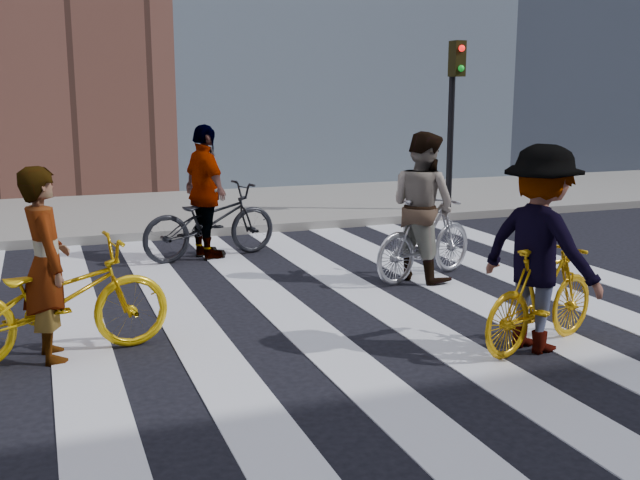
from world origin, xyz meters
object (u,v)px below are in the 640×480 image
bike_dark_rear (210,221)px  traffic_signal (454,98)px  bike_yellow_right (542,297)px  rider_right (540,249)px  rider_mid (422,207)px  rider_left (46,264)px  rider_rear (206,192)px  bike_silver_mid (425,238)px  bike_yellow_left (55,300)px

bike_dark_rear → traffic_signal: bearing=-82.5°
bike_yellow_right → rider_right: rider_right is taller
traffic_signal → rider_mid: size_ratio=1.74×
rider_left → rider_rear: 4.29m
traffic_signal → bike_yellow_right: traffic_signal is taller
bike_yellow_right → rider_right: 0.47m
rider_left → rider_right: (4.29, -1.32, 0.08)m
traffic_signal → bike_dark_rear: bearing=-159.5°
bike_yellow_right → rider_right: (-0.05, 0.00, 0.47)m
bike_yellow_right → rider_mid: size_ratio=0.87×
traffic_signal → bike_dark_rear: (-5.13, -1.92, -1.74)m
traffic_signal → rider_left: bearing=-143.0°
bike_silver_mid → rider_mid: (-0.05, 0.00, 0.42)m
rider_left → rider_mid: size_ratio=0.92×
rider_right → rider_rear: bearing=4.1°
bike_dark_rear → rider_right: size_ratio=1.07×
bike_yellow_left → rider_rear: 4.28m
rider_mid → rider_rear: rider_rear is taller
rider_right → rider_rear: rider_rear is taller
traffic_signal → bike_yellow_right: 7.75m
bike_dark_rear → rider_mid: (2.28, -2.21, 0.41)m
traffic_signal → rider_rear: size_ratio=1.71×
bike_yellow_right → rider_rear: 5.43m
bike_yellow_right → bike_yellow_left: bearing=54.5°
bike_silver_mid → rider_rear: size_ratio=0.91×
bike_yellow_right → rider_mid: 2.81m
rider_right → rider_rear: 5.39m
bike_silver_mid → rider_left: size_ratio=1.01×
bike_silver_mid → bike_dark_rear: bearing=25.8°
bike_silver_mid → rider_right: size_ratio=0.92×
rider_left → bike_silver_mid: bearing=-81.4°
rider_left → rider_right: 4.49m
bike_yellow_left → bike_yellow_right: (4.29, -1.32, -0.05)m
traffic_signal → bike_yellow_right: bearing=-114.0°
rider_mid → rider_rear: size_ratio=0.98×
traffic_signal → rider_right: 7.68m
bike_yellow_left → bike_dark_rear: (2.23, 3.66, 0.00)m
bike_yellow_right → rider_left: (-4.34, 1.32, 0.38)m
bike_dark_rear → rider_mid: size_ratio=1.09×
rider_mid → rider_rear: bearing=25.8°
bike_silver_mid → rider_mid: 0.42m
traffic_signal → rider_right: size_ratio=1.72×
bike_silver_mid → bike_yellow_right: size_ratio=1.08×
bike_yellow_left → bike_dark_rear: bike_dark_rear is taller
rider_left → traffic_signal: bearing=-61.9°
bike_silver_mid → bike_dark_rear: size_ratio=0.86×
rider_left → rider_rear: rider_rear is taller
traffic_signal → bike_silver_mid: traffic_signal is taller
bike_yellow_right → traffic_signal: bearing=-42.4°
traffic_signal → bike_yellow_right: (-3.06, -6.89, -1.78)m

